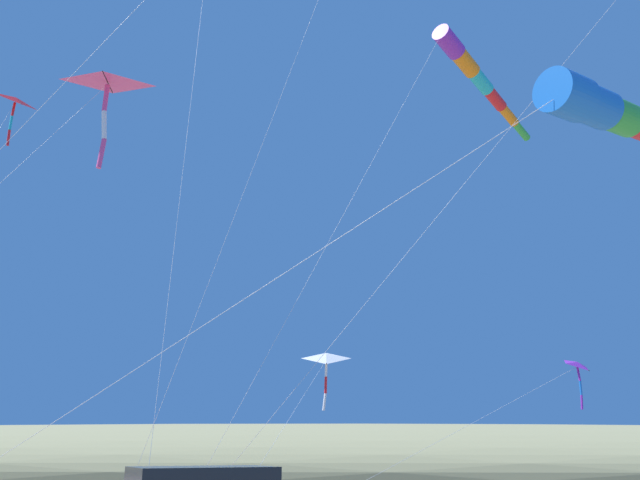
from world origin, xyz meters
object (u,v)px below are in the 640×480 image
kite_delta_white_trailing (326,359)px  kite_delta_orange_high_right (15,102)px  kite_windsock_red_high_left (610,113)px  kite_windsock_black_fish_shape (475,75)px  kite_delta_checkered_midright (577,366)px  kite_delta_blue_topmost (108,82)px

kite_delta_white_trailing → kite_delta_orange_high_right: bearing=92.3°
kite_windsock_red_high_left → kite_windsock_black_fish_shape: kite_windsock_black_fish_shape is taller
kite_delta_orange_high_right → kite_windsock_black_fish_shape: bearing=-102.3°
kite_delta_checkered_midright → kite_delta_orange_high_right: kite_delta_orange_high_right is taller
kite_windsock_black_fish_shape → kite_delta_white_trailing: kite_windsock_black_fish_shape is taller
kite_delta_checkered_midright → kite_windsock_black_fish_shape: size_ratio=0.77×
kite_windsock_red_high_left → kite_delta_checkered_midright: kite_windsock_red_high_left is taller
kite_delta_checkered_midright → kite_windsock_black_fish_shape: (-4.61, 3.81, 9.13)m
kite_delta_checkered_midright → kite_delta_blue_topmost: 18.38m
kite_delta_checkered_midright → kite_delta_blue_topmost: bearing=117.6°
kite_windsock_black_fish_shape → kite_delta_blue_topmost: bearing=106.1°
kite_windsock_red_high_left → kite_delta_checkered_midright: (15.79, -4.37, -1.79)m
kite_delta_orange_high_right → kite_windsock_red_high_left: bearing=-131.2°
kite_windsock_black_fish_shape → kite_delta_orange_high_right: 18.25m
kite_windsock_red_high_left → kite_delta_white_trailing: 16.32m
kite_delta_white_trailing → kite_delta_orange_high_right: size_ratio=0.54×
kite_delta_checkered_midright → kite_delta_orange_high_right: (-0.73, 21.58, 10.66)m
kite_windsock_black_fish_shape → kite_delta_orange_high_right: kite_delta_orange_high_right is taller
kite_windsock_black_fish_shape → kite_delta_white_trailing: 11.15m
kite_delta_white_trailing → kite_delta_orange_high_right: (-0.52, 12.61, 10.38)m
kite_delta_orange_high_right → kite_delta_blue_topmost: bearing=-137.1°
kite_windsock_red_high_left → kite_delta_blue_topmost: size_ratio=1.17×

